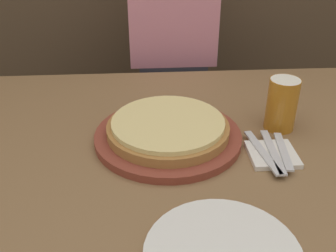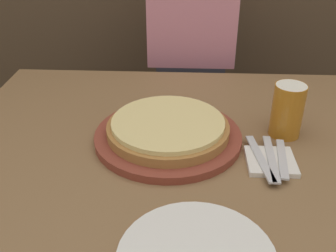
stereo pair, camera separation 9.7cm
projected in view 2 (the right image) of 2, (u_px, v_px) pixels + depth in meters
name	position (u px, v px, depth m)	size (l,w,h in m)	color
pizza_on_board	(168.00, 131.00, 0.98)	(0.37, 0.37, 0.06)	brown
beer_glass	(288.00, 108.00, 0.97)	(0.08, 0.08, 0.14)	#B7701E
napkin_stack	(271.00, 161.00, 0.90)	(0.11, 0.11, 0.01)	white
fork	(260.00, 158.00, 0.89)	(0.04, 0.19, 0.00)	silver
dinner_knife	(271.00, 158.00, 0.89)	(0.03, 0.19, 0.00)	silver
spoon	(282.00, 158.00, 0.89)	(0.04, 0.16, 0.00)	silver
diner_person	(190.00, 69.00, 1.56)	(0.32, 0.20, 1.29)	#33333D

